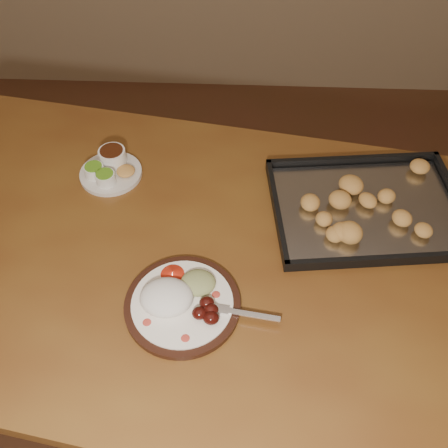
{
  "coord_description": "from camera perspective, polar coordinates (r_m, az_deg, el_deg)",
  "views": [
    {
      "loc": [
        0.31,
        -0.44,
        1.65
      ],
      "look_at": [
        0.28,
        0.31,
        0.77
      ],
      "focal_mm": 40.0,
      "sensor_mm": 36.0,
      "label": 1
    }
  ],
  "objects": [
    {
      "name": "dinner_plate",
      "position": [
        1.04,
        -5.02,
        -8.65
      ],
      "size": [
        0.32,
        0.24,
        0.06
      ],
      "rotation": [
        0.0,
        0.0,
        -0.22
      ],
      "color": "black",
      "rests_on": "dining_table"
    },
    {
      "name": "baking_tray",
      "position": [
        1.24,
        16.07,
        1.94
      ],
      "size": [
        0.49,
        0.38,
        0.05
      ],
      "rotation": [
        0.0,
        0.0,
        0.11
      ],
      "color": "black",
      "rests_on": "dining_table"
    },
    {
      "name": "condiment_saucer",
      "position": [
        1.31,
        -12.93,
        6.22
      ],
      "size": [
        0.16,
        0.16,
        0.05
      ],
      "rotation": [
        0.0,
        0.0,
        -0.33
      ],
      "color": "beige",
      "rests_on": "dining_table"
    },
    {
      "name": "dining_table",
      "position": [
        1.21,
        -2.61,
        -5.95
      ],
      "size": [
        1.63,
        1.14,
        0.75
      ],
      "rotation": [
        0.0,
        0.0,
        -0.17
      ],
      "color": "brown",
      "rests_on": "ground"
    }
  ]
}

